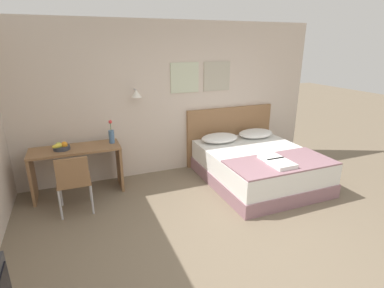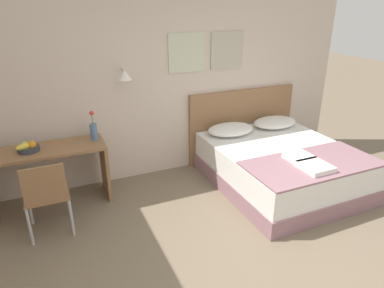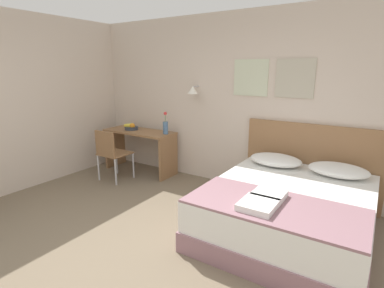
{
  "view_description": "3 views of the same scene",
  "coord_description": "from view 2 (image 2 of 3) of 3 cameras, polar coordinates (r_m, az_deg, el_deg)",
  "views": [
    {
      "loc": [
        -1.53,
        -2.41,
        2.27
      ],
      "look_at": [
        0.02,
        1.44,
        0.87
      ],
      "focal_mm": 28.0,
      "sensor_mm": 36.0,
      "label": 1
    },
    {
      "loc": [
        -1.5,
        -1.78,
        2.34
      ],
      "look_at": [
        0.01,
        1.63,
        0.78
      ],
      "focal_mm": 32.0,
      "sensor_mm": 36.0,
      "label": 2
    },
    {
      "loc": [
        2.05,
        -1.62,
        1.82
      ],
      "look_at": [
        -0.09,
        1.69,
        0.83
      ],
      "focal_mm": 28.0,
      "sensor_mm": 36.0,
      "label": 3
    }
  ],
  "objects": [
    {
      "name": "throw_blanket",
      "position": [
        4.3,
        19.47,
        -3.1
      ],
      "size": [
        1.64,
        0.79,
        0.02
      ],
      "color": "gray",
      "rests_on": "bed"
    },
    {
      "name": "pillow_left",
      "position": [
        4.99,
        6.46,
        2.43
      ],
      "size": [
        0.7,
        0.47,
        0.15
      ],
      "color": "white",
      "rests_on": "bed"
    },
    {
      "name": "folded_towel_mid_bed",
      "position": [
        4.13,
        19.8,
        -3.57
      ],
      "size": [
        0.32,
        0.35,
        0.06
      ],
      "color": "white",
      "rests_on": "throw_blanket"
    },
    {
      "name": "desk_chair",
      "position": [
        3.86,
        -23.15,
        -7.51
      ],
      "size": [
        0.45,
        0.45,
        0.86
      ],
      "color": "#8E6642",
      "rests_on": "ground_plane"
    },
    {
      "name": "bed",
      "position": [
        4.81,
        14.48,
        -3.58
      ],
      "size": [
        1.69,
        1.97,
        0.55
      ],
      "color": "gray",
      "rests_on": "ground_plane"
    },
    {
      "name": "pillow_right",
      "position": [
        5.41,
        13.61,
        3.53
      ],
      "size": [
        0.7,
        0.47,
        0.15
      ],
      "color": "white",
      "rests_on": "bed"
    },
    {
      "name": "fruit_bowl",
      "position": [
        4.32,
        -25.67,
        -0.53
      ],
      "size": [
        0.26,
        0.24,
        0.13
      ],
      "color": "#333842",
      "rests_on": "desk"
    },
    {
      "name": "flower_vase",
      "position": [
        4.36,
        -16.09,
        2.23
      ],
      "size": [
        0.09,
        0.09,
        0.38
      ],
      "color": "#4C7099",
      "rests_on": "desk"
    },
    {
      "name": "wall_back",
      "position": [
        4.76,
        -4.97,
        10.33
      ],
      "size": [
        5.84,
        0.31,
        2.65
      ],
      "color": "beige",
      "rests_on": "ground_plane"
    },
    {
      "name": "folded_towel_near_foot",
      "position": [
        4.32,
        17.44,
        -2.11
      ],
      "size": [
        0.3,
        0.29,
        0.06
      ],
      "color": "white",
      "rests_on": "throw_blanket"
    },
    {
      "name": "headboard",
      "position": [
        5.46,
        8.31,
        3.31
      ],
      "size": [
        1.81,
        0.06,
        1.11
      ],
      "color": "#8E6642",
      "rests_on": "ground_plane"
    },
    {
      "name": "desk",
      "position": [
        4.42,
        -22.7,
        -3.29
      ],
      "size": [
        1.32,
        0.52,
        0.76
      ],
      "color": "#8E6642",
      "rests_on": "ground_plane"
    }
  ]
}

